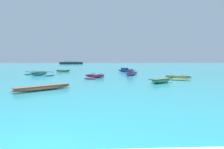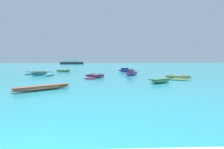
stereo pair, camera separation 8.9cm
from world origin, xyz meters
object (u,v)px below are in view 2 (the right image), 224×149
at_px(moored_boat_4, 178,77).
at_px(moored_boat_5, 132,73).
at_px(moored_boat_3, 64,71).
at_px(distant_ferry, 72,62).
at_px(moored_boat_6, 95,76).
at_px(moored_boat_1, 160,80).
at_px(moored_boat_2, 43,87).
at_px(moored_boat_0, 126,71).
at_px(moored_boat_7, 39,74).

xyz_separation_m(moored_boat_4, moored_boat_5, (-4.54, 4.05, 0.12)).
xyz_separation_m(moored_boat_3, distant_ferry, (-9.15, 56.14, 0.76)).
bearing_deg(moored_boat_6, moored_boat_4, 4.14).
height_order(moored_boat_1, moored_boat_4, moored_boat_4).
bearing_deg(moored_boat_2, moored_boat_3, 61.37).
height_order(moored_boat_3, distant_ferry, distant_ferry).
xyz_separation_m(moored_boat_0, moored_boat_3, (-10.69, 0.71, -0.02)).
bearing_deg(moored_boat_2, moored_boat_4, -7.85).
relative_size(moored_boat_1, moored_boat_5, 0.75).
relative_size(moored_boat_4, moored_boat_5, 1.45).
xyz_separation_m(moored_boat_1, moored_boat_4, (3.12, 3.60, -0.04)).
height_order(moored_boat_4, moored_boat_5, moored_boat_5).
bearing_deg(distant_ferry, moored_boat_1, -73.35).
bearing_deg(moored_boat_3, moored_boat_7, -118.25).
distance_m(moored_boat_2, moored_boat_6, 8.85).
relative_size(moored_boat_5, moored_boat_6, 0.79).
bearing_deg(distant_ferry, moored_boat_2, -80.81).
relative_size(moored_boat_0, moored_boat_6, 0.84).
distance_m(moored_boat_3, moored_boat_4, 18.74).
relative_size(moored_boat_4, moored_boat_6, 1.15).
xyz_separation_m(moored_boat_1, moored_boat_6, (-6.10, 4.88, -0.01)).
bearing_deg(moored_boat_1, moored_boat_0, 61.15).
relative_size(moored_boat_4, distant_ferry, 0.44).
height_order(moored_boat_2, moored_boat_5, moored_boat_5).
bearing_deg(moored_boat_3, moored_boat_2, -94.59).
height_order(moored_boat_1, moored_boat_5, moored_boat_5).
xyz_separation_m(moored_boat_0, moored_boat_1, (1.32, -13.94, -0.03)).
bearing_deg(moored_boat_4, moored_boat_1, -110.29).
height_order(moored_boat_0, moored_boat_7, moored_boat_0).
height_order(moored_boat_3, moored_boat_4, moored_boat_3).
relative_size(moored_boat_4, moored_boat_7, 1.06).
xyz_separation_m(moored_boat_0, moored_boat_6, (-4.77, -9.06, -0.04)).
bearing_deg(moored_boat_1, moored_boat_6, 107.06).
relative_size(moored_boat_0, moored_boat_2, 1.03).
bearing_deg(moored_boat_6, moored_boat_0, 74.23).
height_order(moored_boat_5, moored_boat_7, moored_boat_5).
xyz_separation_m(moored_boat_0, distant_ferry, (-19.84, 56.85, 0.73)).
bearing_deg(moored_boat_5, moored_boat_2, 177.20).
height_order(moored_boat_0, moored_boat_5, moored_boat_5).
bearing_deg(moored_boat_0, moored_boat_2, -62.23).
distance_m(moored_boat_1, moored_boat_7, 15.98).
height_order(moored_boat_4, moored_boat_7, moored_boat_7).
relative_size(moored_boat_1, distant_ferry, 0.23).
bearing_deg(distant_ferry, moored_boat_7, -83.18).
relative_size(moored_boat_2, moored_boat_7, 0.76).
relative_size(moored_boat_2, moored_boat_4, 0.72).
relative_size(moored_boat_2, moored_boat_6, 0.82).
distance_m(moored_boat_1, moored_boat_3, 18.94).
distance_m(moored_boat_3, moored_boat_7, 6.62).
distance_m(moored_boat_1, moored_boat_4, 4.77).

